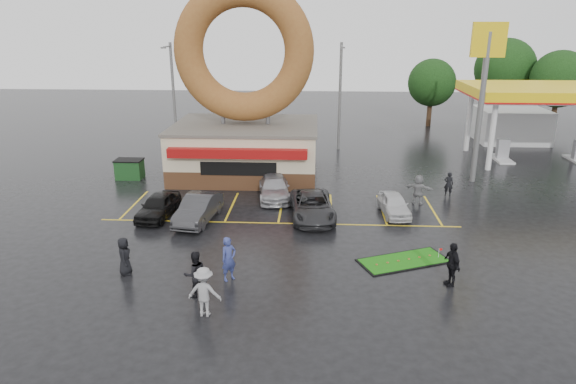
# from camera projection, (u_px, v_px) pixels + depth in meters

# --- Properties ---
(ground) EXTENTS (120.00, 120.00, 0.00)m
(ground) POSITION_uv_depth(u_px,v_px,m) (273.00, 249.00, 25.19)
(ground) COLOR black
(ground) RESTS_ON ground
(donut_shop) EXTENTS (10.20, 8.70, 13.50)m
(donut_shop) POSITION_uv_depth(u_px,v_px,m) (245.00, 113.00, 36.21)
(donut_shop) COLOR #472B19
(donut_shop) RESTS_ON ground
(gas_station) EXTENTS (12.30, 13.65, 5.90)m
(gas_station) POSITION_uv_depth(u_px,v_px,m) (532.00, 108.00, 42.82)
(gas_station) COLOR silver
(gas_station) RESTS_ON ground
(shell_sign) EXTENTS (2.20, 0.36, 10.60)m
(shell_sign) POSITION_uv_depth(u_px,v_px,m) (485.00, 73.00, 33.55)
(shell_sign) COLOR slate
(shell_sign) RESTS_ON ground
(streetlight_left) EXTENTS (0.40, 2.21, 9.00)m
(streetlight_left) POSITION_uv_depth(u_px,v_px,m) (173.00, 94.00, 43.04)
(streetlight_left) COLOR slate
(streetlight_left) RESTS_ON ground
(streetlight_mid) EXTENTS (0.40, 2.21, 9.00)m
(streetlight_mid) POSITION_uv_depth(u_px,v_px,m) (340.00, 94.00, 43.27)
(streetlight_mid) COLOR slate
(streetlight_mid) RESTS_ON ground
(streetlight_right) EXTENTS (0.40, 2.21, 9.00)m
(streetlight_right) POSITION_uv_depth(u_px,v_px,m) (481.00, 93.00, 43.61)
(streetlight_right) COLOR slate
(streetlight_right) RESTS_ON ground
(tree_far_a) EXTENTS (5.60, 5.60, 8.00)m
(tree_far_a) POSITION_uv_depth(u_px,v_px,m) (560.00, 79.00, 50.63)
(tree_far_a) COLOR #332114
(tree_far_a) RESTS_ON ground
(tree_far_c) EXTENTS (6.30, 6.30, 9.00)m
(tree_far_c) POSITION_uv_depth(u_px,v_px,m) (505.00, 69.00, 54.41)
(tree_far_c) COLOR #332114
(tree_far_c) RESTS_ON ground
(tree_far_d) EXTENTS (4.90, 4.90, 7.00)m
(tree_far_d) POSITION_uv_depth(u_px,v_px,m) (432.00, 83.00, 53.34)
(tree_far_d) COLOR #332114
(tree_far_d) RESTS_ON ground
(car_black) EXTENTS (2.03, 4.11, 1.35)m
(car_black) POSITION_uv_depth(u_px,v_px,m) (158.00, 206.00, 29.11)
(car_black) COLOR black
(car_black) RESTS_ON ground
(car_dgrey) EXTENTS (2.15, 4.63, 1.47)m
(car_dgrey) POSITION_uv_depth(u_px,v_px,m) (198.00, 209.00, 28.49)
(car_dgrey) COLOR #2E2D30
(car_dgrey) RESTS_ON ground
(car_silver) EXTENTS (2.41, 4.81, 1.34)m
(car_silver) POSITION_uv_depth(u_px,v_px,m) (274.00, 188.00, 32.32)
(car_silver) COLOR #9D9CA1
(car_silver) RESTS_ON ground
(car_grey) EXTENTS (2.81, 5.25, 1.40)m
(car_grey) POSITION_uv_depth(u_px,v_px,m) (312.00, 206.00, 28.98)
(car_grey) COLOR #2C2B2E
(car_grey) RESTS_ON ground
(car_white) EXTENTS (1.79, 3.70, 1.22)m
(car_white) POSITION_uv_depth(u_px,v_px,m) (394.00, 204.00, 29.53)
(car_white) COLOR silver
(car_white) RESTS_ON ground
(person_blue) EXTENTS (0.84, 0.83, 1.96)m
(person_blue) POSITION_uv_depth(u_px,v_px,m) (229.00, 259.00, 21.92)
(person_blue) COLOR navy
(person_blue) RESTS_ON ground
(person_blackjkt) EXTENTS (1.19, 1.11, 1.95)m
(person_blackjkt) POSITION_uv_depth(u_px,v_px,m) (195.00, 274.00, 20.62)
(person_blackjkt) COLOR black
(person_blackjkt) RESTS_ON ground
(person_hoodie) EXTENTS (1.34, 0.84, 1.98)m
(person_hoodie) POSITION_uv_depth(u_px,v_px,m) (204.00, 292.00, 19.24)
(person_hoodie) COLOR gray
(person_hoodie) RESTS_ON ground
(person_bystander) EXTENTS (0.72, 0.94, 1.73)m
(person_bystander) POSITION_uv_depth(u_px,v_px,m) (124.00, 256.00, 22.45)
(person_bystander) COLOR black
(person_bystander) RESTS_ON ground
(person_cameraman) EXTENTS (0.75, 1.21, 1.93)m
(person_cameraman) POSITION_uv_depth(u_px,v_px,m) (452.00, 264.00, 21.48)
(person_cameraman) COLOR black
(person_cameraman) RESTS_ON ground
(person_walker_near) EXTENTS (1.79, 1.17, 1.85)m
(person_walker_near) POSITION_uv_depth(u_px,v_px,m) (418.00, 189.00, 31.14)
(person_walker_near) COLOR gray
(person_walker_near) RESTS_ON ground
(person_walker_far) EXTENTS (0.64, 0.49, 1.58)m
(person_walker_far) POSITION_uv_depth(u_px,v_px,m) (449.00, 184.00, 32.62)
(person_walker_far) COLOR black
(person_walker_far) RESTS_ON ground
(dumpster) EXTENTS (1.81, 1.21, 1.30)m
(dumpster) POSITION_uv_depth(u_px,v_px,m) (130.00, 169.00, 36.31)
(dumpster) COLOR #1C4A1F
(dumpster) RESTS_ON ground
(putting_green) EXTENTS (4.54, 3.28, 0.52)m
(putting_green) POSITION_uv_depth(u_px,v_px,m) (404.00, 261.00, 23.88)
(putting_green) COLOR black
(putting_green) RESTS_ON ground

